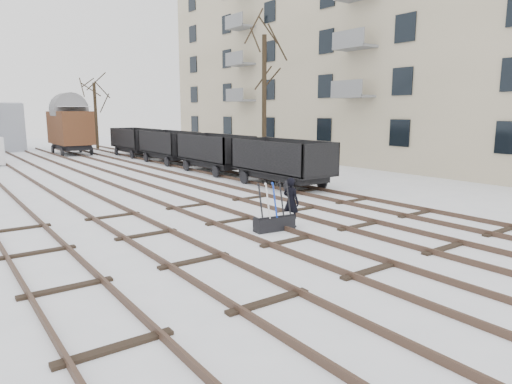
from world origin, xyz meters
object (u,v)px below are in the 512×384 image
(worker, at_px, (291,202))
(box_van_wagon, at_px, (70,127))
(freight_wagon_a, at_px, (282,169))
(ground_frame, at_px, (274,222))

(worker, relative_size, box_van_wagon, 0.30)
(worker, bearing_deg, box_van_wagon, -15.09)
(freight_wagon_a, relative_size, box_van_wagon, 1.04)
(ground_frame, xyz_separation_m, box_van_wagon, (1.67, 30.59, 2.10))
(freight_wagon_a, height_order, box_van_wagon, box_van_wagon)
(ground_frame, distance_m, worker, 0.92)
(box_van_wagon, bearing_deg, freight_wagon_a, -81.92)
(freight_wagon_a, bearing_deg, ground_frame, -130.52)
(freight_wagon_a, bearing_deg, worker, -126.88)
(worker, bearing_deg, ground_frame, 84.24)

